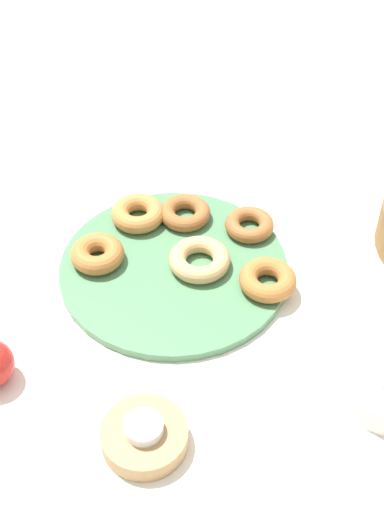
# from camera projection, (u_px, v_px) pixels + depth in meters

# --- Properties ---
(ground_plane) EXTENTS (2.40, 2.40, 0.00)m
(ground_plane) POSITION_uv_depth(u_px,v_px,m) (174.00, 271.00, 1.09)
(ground_plane) COLOR white
(donut_plate) EXTENTS (0.35, 0.35, 0.01)m
(donut_plate) POSITION_uv_depth(u_px,v_px,m) (174.00, 268.00, 1.08)
(donut_plate) COLOR #4C7F56
(donut_plate) RESTS_ON ground_plane
(donut_0) EXTENTS (0.10, 0.10, 0.03)m
(donut_0) POSITION_uv_depth(u_px,v_px,m) (138.00, 213.00, 1.14)
(donut_0) COLOR #BC7A3D
(donut_0) RESTS_ON donut_plate
(donut_1) EXTENTS (0.11, 0.11, 0.02)m
(donut_1) POSITION_uv_depth(u_px,v_px,m) (185.00, 213.00, 1.15)
(donut_1) COLOR #995B2D
(donut_1) RESTS_ON donut_plate
(donut_2) EXTENTS (0.11, 0.11, 0.02)m
(donut_2) POSITION_uv_depth(u_px,v_px,m) (249.00, 225.00, 1.13)
(donut_2) COLOR #995B2D
(donut_2) RESTS_ON donut_plate
(donut_3) EXTENTS (0.09, 0.09, 0.03)m
(donut_3) POSITION_uv_depth(u_px,v_px,m) (268.00, 280.00, 1.04)
(donut_3) COLOR #AD6B33
(donut_3) RESTS_ON donut_plate
(donut_4) EXTENTS (0.13, 0.13, 0.03)m
(donut_4) POSITION_uv_depth(u_px,v_px,m) (199.00, 260.00, 1.07)
(donut_4) COLOR tan
(donut_4) RESTS_ON donut_plate
(donut_5) EXTENTS (0.12, 0.12, 0.03)m
(donut_5) POSITION_uv_depth(u_px,v_px,m) (97.00, 254.00, 1.07)
(donut_5) COLOR #AD6B33
(donut_5) RESTS_ON donut_plate
(candle_holder) EXTENTS (0.11, 0.11, 0.03)m
(candle_holder) POSITION_uv_depth(u_px,v_px,m) (144.00, 437.00, 0.87)
(candle_holder) COLOR tan
(candle_holder) RESTS_ON ground_plane
(tealight) EXTENTS (0.05, 0.05, 0.01)m
(tealight) POSITION_uv_depth(u_px,v_px,m) (144.00, 427.00, 0.85)
(tealight) COLOR silver
(tealight) RESTS_ON candle_holder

